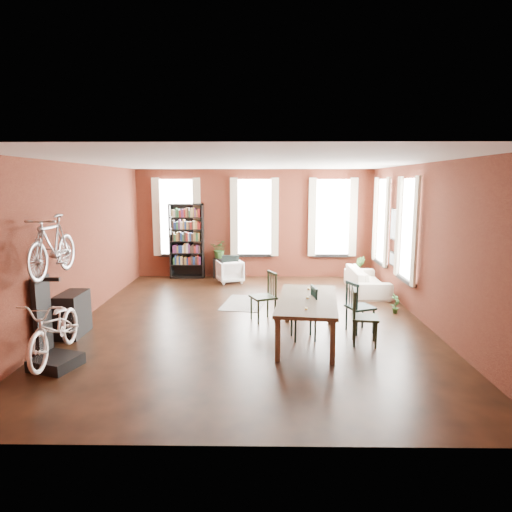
{
  "coord_description": "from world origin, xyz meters",
  "views": [
    {
      "loc": [
        0.24,
        -9.02,
        2.81
      ],
      "look_at": [
        0.1,
        0.6,
        1.26
      ],
      "focal_mm": 32.0,
      "sensor_mm": 36.0,
      "label": 1
    }
  ],
  "objects_px": {
    "white_armchair": "(230,270)",
    "bicycle_floor": "(53,300)",
    "dining_chair_a": "(303,313)",
    "dining_chair_b": "(263,297)",
    "cream_sofa": "(367,276)",
    "bookshelf": "(187,241)",
    "dining_chair_c": "(365,317)",
    "dining_chair_d": "(360,307)",
    "console_table": "(73,314)",
    "dining_table": "(307,320)",
    "bike_trainer": "(56,362)",
    "plant_stand": "(219,268)"
  },
  "relations": [
    {
      "from": "bicycle_floor",
      "to": "dining_chair_a",
      "type": "bearing_deg",
      "value": 17.07
    },
    {
      "from": "bookshelf",
      "to": "dining_table",
      "type": "bearing_deg",
      "value": -60.78
    },
    {
      "from": "bicycle_floor",
      "to": "dining_chair_c",
      "type": "bearing_deg",
      "value": 10.08
    },
    {
      "from": "dining_chair_b",
      "to": "white_armchair",
      "type": "distance_m",
      "value": 3.75
    },
    {
      "from": "bookshelf",
      "to": "white_armchair",
      "type": "distance_m",
      "value": 1.64
    },
    {
      "from": "dining_chair_d",
      "to": "plant_stand",
      "type": "xyz_separation_m",
      "value": [
        -3.15,
        4.94,
        -0.19
      ]
    },
    {
      "from": "white_armchair",
      "to": "bicycle_floor",
      "type": "distance_m",
      "value": 6.55
    },
    {
      "from": "dining_chair_d",
      "to": "bookshelf",
      "type": "height_order",
      "value": "bookshelf"
    },
    {
      "from": "dining_chair_b",
      "to": "console_table",
      "type": "distance_m",
      "value": 3.66
    },
    {
      "from": "plant_stand",
      "to": "bicycle_floor",
      "type": "relative_size",
      "value": 0.33
    },
    {
      "from": "console_table",
      "to": "dining_table",
      "type": "bearing_deg",
      "value": -3.15
    },
    {
      "from": "dining_chair_a",
      "to": "dining_chair_b",
      "type": "xyz_separation_m",
      "value": [
        -0.73,
        1.1,
        0.02
      ]
    },
    {
      "from": "dining_chair_b",
      "to": "dining_chair_d",
      "type": "height_order",
      "value": "dining_chair_b"
    },
    {
      "from": "bookshelf",
      "to": "cream_sofa",
      "type": "xyz_separation_m",
      "value": [
        4.95,
        -1.7,
        -0.69
      ]
    },
    {
      "from": "plant_stand",
      "to": "bicycle_floor",
      "type": "height_order",
      "value": "bicycle_floor"
    },
    {
      "from": "dining_table",
      "to": "dining_chair_a",
      "type": "bearing_deg",
      "value": 133.12
    },
    {
      "from": "bicycle_floor",
      "to": "cream_sofa",
      "type": "bearing_deg",
      "value": 38.02
    },
    {
      "from": "dining_chair_d",
      "to": "bookshelf",
      "type": "xyz_separation_m",
      "value": [
        -4.09,
        4.94,
        0.61
      ]
    },
    {
      "from": "bookshelf",
      "to": "console_table",
      "type": "relative_size",
      "value": 2.75
    },
    {
      "from": "dining_chair_a",
      "to": "console_table",
      "type": "height_order",
      "value": "dining_chair_a"
    },
    {
      "from": "dining_table",
      "to": "white_armchair",
      "type": "distance_m",
      "value": 5.11
    },
    {
      "from": "dining_chair_c",
      "to": "white_armchair",
      "type": "distance_m",
      "value": 5.69
    },
    {
      "from": "plant_stand",
      "to": "bicycle_floor",
      "type": "bearing_deg",
      "value": -105.09
    },
    {
      "from": "dining_chair_d",
      "to": "dining_chair_b",
      "type": "bearing_deg",
      "value": 48.52
    },
    {
      "from": "white_armchair",
      "to": "console_table",
      "type": "relative_size",
      "value": 0.87
    },
    {
      "from": "bicycle_floor",
      "to": "white_armchair",
      "type": "bearing_deg",
      "value": 67.34
    },
    {
      "from": "dining_chair_c",
      "to": "white_armchair",
      "type": "height_order",
      "value": "dining_chair_c"
    },
    {
      "from": "dining_chair_a",
      "to": "dining_chair_c",
      "type": "height_order",
      "value": "dining_chair_c"
    },
    {
      "from": "bookshelf",
      "to": "white_armchair",
      "type": "bearing_deg",
      "value": -25.74
    },
    {
      "from": "bookshelf",
      "to": "plant_stand",
      "type": "relative_size",
      "value": 3.72
    },
    {
      "from": "dining_table",
      "to": "dining_chair_d",
      "type": "distance_m",
      "value": 1.17
    },
    {
      "from": "white_armchair",
      "to": "console_table",
      "type": "distance_m",
      "value": 5.25
    },
    {
      "from": "dining_chair_a",
      "to": "dining_chair_d",
      "type": "height_order",
      "value": "dining_chair_d"
    },
    {
      "from": "dining_table",
      "to": "bicycle_floor",
      "type": "relative_size",
      "value": 1.26
    },
    {
      "from": "dining_chair_b",
      "to": "console_table",
      "type": "relative_size",
      "value": 1.25
    },
    {
      "from": "dining_chair_c",
      "to": "bike_trainer",
      "type": "distance_m",
      "value": 5.09
    },
    {
      "from": "dining_chair_b",
      "to": "bookshelf",
      "type": "height_order",
      "value": "bookshelf"
    },
    {
      "from": "dining_chair_a",
      "to": "bike_trainer",
      "type": "distance_m",
      "value": 4.16
    },
    {
      "from": "dining_chair_d",
      "to": "dining_chair_a",
      "type": "bearing_deg",
      "value": 89.34
    },
    {
      "from": "dining_chair_c",
      "to": "dining_table",
      "type": "bearing_deg",
      "value": 87.96
    },
    {
      "from": "bookshelf",
      "to": "bicycle_floor",
      "type": "height_order",
      "value": "bookshelf"
    },
    {
      "from": "cream_sofa",
      "to": "dining_chair_a",
      "type": "bearing_deg",
      "value": 151.68
    },
    {
      "from": "cream_sofa",
      "to": "console_table",
      "type": "distance_m",
      "value": 7.15
    },
    {
      "from": "bookshelf",
      "to": "white_armchair",
      "type": "relative_size",
      "value": 3.17
    },
    {
      "from": "dining_chair_b",
      "to": "dining_chair_a",
      "type": "bearing_deg",
      "value": 9.89
    },
    {
      "from": "white_armchair",
      "to": "bike_trainer",
      "type": "xyz_separation_m",
      "value": [
        -2.24,
        -6.1,
        -0.26
      ]
    },
    {
      "from": "dining_chair_b",
      "to": "bookshelf",
      "type": "bearing_deg",
      "value": -175.72
    },
    {
      "from": "dining_chair_a",
      "to": "cream_sofa",
      "type": "xyz_separation_m",
      "value": [
        1.97,
        3.65,
        -0.07
      ]
    },
    {
      "from": "dining_table",
      "to": "bookshelf",
      "type": "bearing_deg",
      "value": 126.52
    },
    {
      "from": "cream_sofa",
      "to": "console_table",
      "type": "height_order",
      "value": "cream_sofa"
    }
  ]
}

